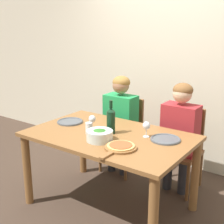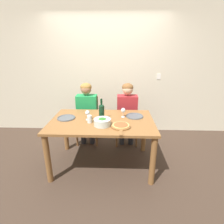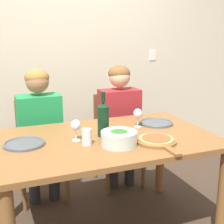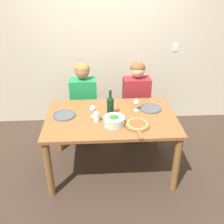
% 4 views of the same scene
% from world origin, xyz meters
% --- Properties ---
extents(ground_plane, '(40.00, 40.00, 0.00)m').
position_xyz_m(ground_plane, '(0.00, 0.00, 0.00)').
color(ground_plane, '#3D2D23').
extents(back_wall, '(10.00, 0.06, 2.70)m').
position_xyz_m(back_wall, '(0.00, 1.36, 1.35)').
color(back_wall, beige).
rests_on(back_wall, ground).
extents(dining_table, '(1.56, 0.98, 0.78)m').
position_xyz_m(dining_table, '(0.00, 0.00, 0.66)').
color(dining_table, brown).
rests_on(dining_table, ground).
extents(chair_left, '(0.42, 0.42, 0.91)m').
position_xyz_m(chair_left, '(-0.36, 0.82, 0.49)').
color(chair_left, brown).
rests_on(chair_left, ground).
extents(chair_right, '(0.42, 0.42, 0.91)m').
position_xyz_m(chair_right, '(0.41, 0.82, 0.49)').
color(chair_right, brown).
rests_on(chair_right, ground).
extents(person_woman, '(0.47, 0.51, 1.21)m').
position_xyz_m(person_woman, '(-0.36, 0.71, 0.73)').
color(person_woman, '#28282D').
rests_on(person_woman, ground).
extents(person_man, '(0.47, 0.51, 1.21)m').
position_xyz_m(person_man, '(0.41, 0.71, 0.73)').
color(person_man, '#28282D').
rests_on(person_man, ground).
extents(wine_bottle, '(0.08, 0.08, 0.33)m').
position_xyz_m(wine_bottle, '(-0.01, 0.03, 0.91)').
color(wine_bottle, black).
rests_on(wine_bottle, dining_table).
extents(broccoli_bowl, '(0.24, 0.24, 0.11)m').
position_xyz_m(broccoli_bowl, '(0.02, -0.18, 0.83)').
color(broccoli_bowl, silver).
rests_on(broccoli_bowl, dining_table).
extents(dinner_plate_left, '(0.28, 0.28, 0.02)m').
position_xyz_m(dinner_plate_left, '(-0.56, 0.06, 0.79)').
color(dinner_plate_left, '#4C5156').
rests_on(dinner_plate_left, dining_table).
extents(dinner_plate_right, '(0.28, 0.28, 0.02)m').
position_xyz_m(dinner_plate_right, '(0.51, 0.17, 0.79)').
color(dinner_plate_right, '#4C5156').
rests_on(dinner_plate_right, dining_table).
extents(pizza_on_board, '(0.28, 0.42, 0.04)m').
position_xyz_m(pizza_on_board, '(0.28, -0.24, 0.79)').
color(pizza_on_board, brown).
rests_on(pizza_on_board, dining_table).
extents(wine_glass_left, '(0.07, 0.07, 0.15)m').
position_xyz_m(wine_glass_left, '(-0.22, 0.01, 0.88)').
color(wine_glass_left, silver).
rests_on(wine_glass_left, dining_table).
extents(wine_glass_right, '(0.07, 0.07, 0.15)m').
position_xyz_m(wine_glass_right, '(0.32, 0.14, 0.88)').
color(wine_glass_right, silver).
rests_on(wine_glass_right, dining_table).
extents(water_tumbler, '(0.07, 0.07, 0.11)m').
position_xyz_m(water_tumbler, '(-0.17, -0.10, 0.83)').
color(water_tumbler, silver).
rests_on(water_tumbler, dining_table).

